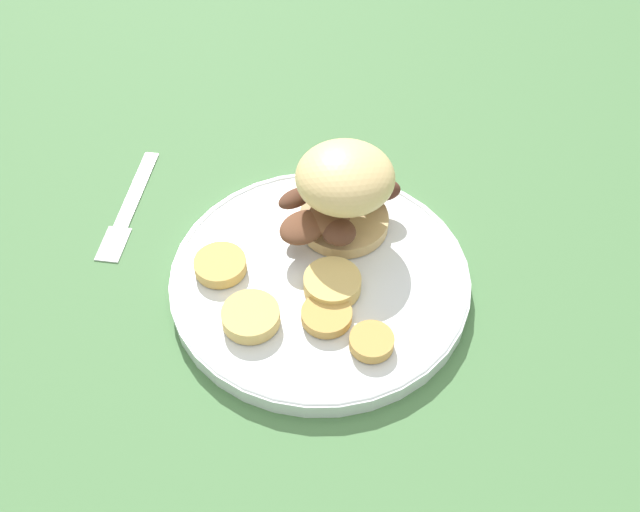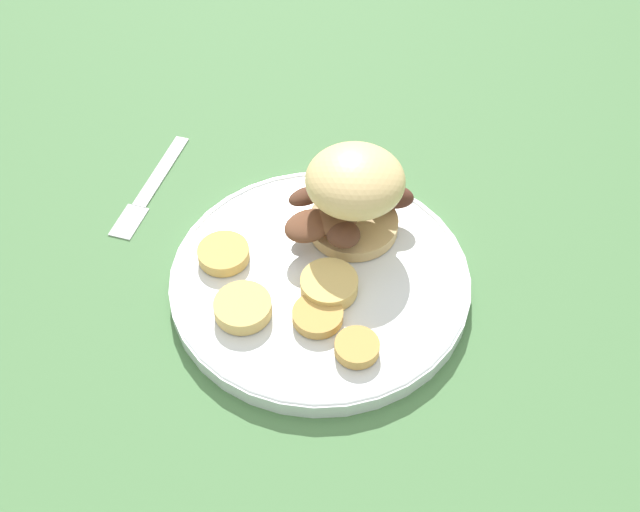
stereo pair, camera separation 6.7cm
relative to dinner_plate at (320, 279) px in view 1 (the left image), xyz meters
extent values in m
plane|color=#4C7A47|center=(0.00, 0.00, -0.01)|extent=(4.00, 4.00, 0.00)
cylinder|color=white|center=(0.00, 0.00, 0.00)|extent=(0.28, 0.28, 0.02)
torus|color=white|center=(0.00, 0.00, 0.01)|extent=(0.28, 0.28, 0.01)
cylinder|color=tan|center=(0.06, -0.03, 0.01)|extent=(0.09, 0.09, 0.01)
ellipsoid|color=#563323|center=(0.07, 0.02, 0.04)|extent=(0.04, 0.04, 0.01)
ellipsoid|color=#4C281E|center=(0.09, -0.03, 0.03)|extent=(0.04, 0.03, 0.01)
ellipsoid|color=#563323|center=(0.03, -0.02, 0.04)|extent=(0.04, 0.04, 0.02)
ellipsoid|color=#4C281E|center=(0.08, -0.07, 0.04)|extent=(0.03, 0.05, 0.02)
ellipsoid|color=brown|center=(0.05, -0.01, 0.04)|extent=(0.06, 0.05, 0.02)
ellipsoid|color=#563323|center=(0.10, -0.03, 0.04)|extent=(0.05, 0.05, 0.01)
ellipsoid|color=brown|center=(0.03, 0.01, 0.04)|extent=(0.06, 0.06, 0.02)
ellipsoid|color=#E5C17F|center=(0.06, -0.03, 0.07)|extent=(0.09, 0.09, 0.05)
cylinder|color=#DBB766|center=(-0.02, -0.01, 0.02)|extent=(0.05, 0.05, 0.02)
cylinder|color=#DBB766|center=(-0.05, 0.07, 0.02)|extent=(0.05, 0.05, 0.01)
cylinder|color=tan|center=(-0.08, -0.03, 0.01)|extent=(0.04, 0.04, 0.01)
cylinder|color=tan|center=(-0.05, 0.00, 0.01)|extent=(0.05, 0.05, 0.01)
cylinder|color=tan|center=(0.02, 0.09, 0.01)|extent=(0.05, 0.05, 0.01)
cube|color=silver|center=(0.15, 0.18, -0.01)|extent=(0.11, 0.04, 0.00)
cube|color=silver|center=(0.08, 0.20, -0.01)|extent=(0.05, 0.03, 0.00)
camera|label=1|loc=(-0.44, 0.05, 0.54)|focal=42.00mm
camera|label=2|loc=(-0.44, -0.02, 0.54)|focal=42.00mm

